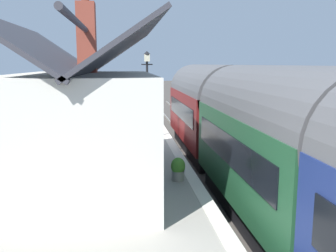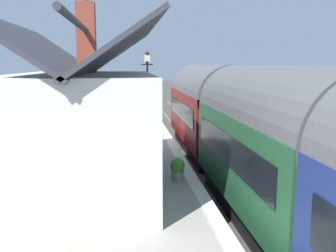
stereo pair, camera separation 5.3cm
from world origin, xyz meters
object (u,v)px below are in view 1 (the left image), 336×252
station_building (85,125)px  bench_by_lamp (132,113)px  train (273,142)px  planter_by_door (178,169)px  planter_edge_far (96,118)px  planter_bench_right (94,133)px  planter_edge_near (127,112)px  planter_bench_left (91,133)px  lamp_post_platform (147,79)px  bench_platform_end (130,107)px

station_building → bench_by_lamp: bearing=-7.5°
bench_by_lamp → train: bearing=-163.9°
planter_by_door → station_building: bearing=87.8°
bench_by_lamp → planter_by_door: size_ratio=2.04×
planter_edge_far → planter_bench_right: bearing=-176.6°
planter_by_door → bench_by_lamp: bearing=5.3°
station_building → planter_edge_near: bearing=-5.2°
bench_by_lamp → planter_edge_near: 1.87m
planter_edge_far → station_building: bearing=-177.1°
planter_bench_left → planter_edge_near: (7.28, -1.67, 0.01)m
planter_by_door → lamp_post_platform: bearing=4.7°
bench_by_lamp → planter_edge_far: (-0.94, 2.09, -0.16)m
planter_bench_right → station_building: bearing=-177.6°
planter_by_door → planter_bench_left: planter_by_door is taller
bench_by_lamp → bench_platform_end: same height
planter_bench_left → bench_platform_end: bearing=-12.7°
station_building → planter_by_door: station_building is taller
planter_edge_far → planter_bench_left: bearing=-178.5°
station_building → train: bearing=-99.8°
station_building → planter_by_door: size_ratio=10.47×
planter_edge_near → train: bearing=-164.8°
train → planter_by_door: train is taller
bench_by_lamp → planter_by_door: (-11.85, -1.10, -0.13)m
planter_bench_right → planter_edge_far: (5.25, 0.31, -0.12)m
station_building → planter_bench_right: bearing=2.4°
bench_by_lamp → planter_bench_right: bench_by_lamp is taller
planter_bench_right → planter_edge_far: planter_bench_right is taller
train → station_building: (0.89, 5.18, 0.44)m
bench_by_lamp → planter_bench_left: 5.80m
planter_by_door → planter_bench_right: planter_bench_right is taller
planter_bench_right → bench_platform_end: bearing=-10.5°
bench_by_lamp → bench_platform_end: 2.89m
train → bench_by_lamp: (12.64, 3.64, -0.77)m
station_building → planter_bench_left: station_building is taller
train → planter_bench_left: 9.16m
station_building → planter_edge_near: station_building is taller
planter_bench_right → planter_edge_near: planter_bench_right is taller
planter_bench_left → planter_edge_near: bearing=-12.9°
station_building → planter_edge_far: (10.81, 0.55, -1.37)m
planter_by_door → planter_edge_far: (10.91, 3.18, -0.04)m
train → bench_platform_end: train is taller
planter_edge_far → planter_edge_near: (2.77, -1.79, -0.01)m
lamp_post_platform → bench_platform_end: bearing=4.5°
train → planter_bench_left: train is taller
bench_by_lamp → planter_edge_near: bearing=9.1°
lamp_post_platform → planter_bench_right: bearing=101.7°
planter_bench_right → planter_bench_left: 0.78m
train → planter_bench_right: size_ratio=31.65×
train → planter_by_door: bearing=72.8°
planter_bench_right → lamp_post_platform: lamp_post_platform is taller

